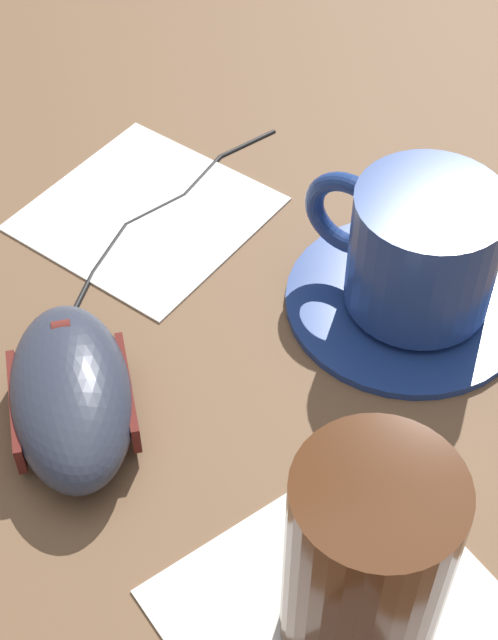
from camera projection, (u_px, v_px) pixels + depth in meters
name	position (u px, v px, depth m)	size (l,w,h in m)	color
ground_plane	(211.00, 438.00, 0.47)	(3.00, 3.00, 0.00)	brown
saucer	(406.00, 299.00, 0.52)	(0.13, 0.13, 0.01)	navy
coffee_cup	(419.00, 248.00, 0.49)	(0.09, 0.09, 0.07)	navy
computer_mouse	(71.00, 394.00, 0.46)	(0.06, 0.11, 0.04)	#2D3342
mouse_cable	(162.00, 211.00, 0.57)	(0.14, 0.15, 0.00)	black
napkin_under_glass	(347.00, 626.00, 0.40)	(0.13, 0.13, 0.00)	silver
drinking_glass	(367.00, 565.00, 0.36)	(0.06, 0.06, 0.11)	#4C2814
napkin_spare	(146.00, 213.00, 0.57)	(0.12, 0.12, 0.00)	silver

